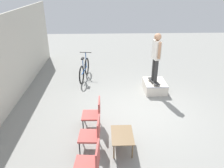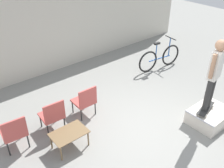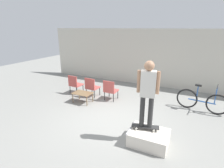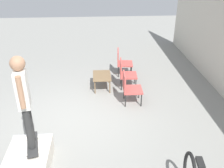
{
  "view_description": "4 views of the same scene",
  "coord_description": "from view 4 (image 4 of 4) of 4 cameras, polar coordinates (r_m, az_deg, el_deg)",
  "views": [
    {
      "loc": [
        -6.09,
        1.19,
        3.9
      ],
      "look_at": [
        -0.14,
        0.98,
        1.09
      ],
      "focal_mm": 35.0,
      "sensor_mm": 36.0,
      "label": 1
    },
    {
      "loc": [
        -3.61,
        -3.04,
        4.27
      ],
      "look_at": [
        -0.22,
        1.07,
        0.98
      ],
      "focal_mm": 40.0,
      "sensor_mm": 36.0,
      "label": 2
    },
    {
      "loc": [
        2.4,
        -4.85,
        3.05
      ],
      "look_at": [
        -0.35,
        0.83,
        1.0
      ],
      "focal_mm": 28.0,
      "sensor_mm": 36.0,
      "label": 3
    },
    {
      "loc": [
        5.25,
        0.61,
        3.73
      ],
      "look_at": [
        -0.11,
        0.98,
        0.95
      ],
      "focal_mm": 40.0,
      "sensor_mm": 36.0,
      "label": 4
    }
  ],
  "objects": [
    {
      "name": "skateboard_on_ramp",
      "position": [
        5.22,
        -17.69,
        -12.96
      ],
      "size": [
        0.77,
        0.37,
        0.07
      ],
      "rotation": [
        0.0,
        0.0,
        0.22
      ],
      "color": "#2D2D2D",
      "rests_on": "skate_ramp_box"
    },
    {
      "name": "person_skater",
      "position": [
        4.61,
        -19.58,
        -2.52
      ],
      "size": [
        0.56,
        0.26,
        1.81
      ],
      "rotation": [
        0.0,
        0.0,
        0.18
      ],
      "color": "#2D2D2D",
      "rests_on": "skateboard_on_ramp"
    },
    {
      "name": "coffee_table",
      "position": [
        7.73,
        -2.32,
        1.62
      ],
      "size": [
        0.8,
        0.55,
        0.43
      ],
      "color": "brown",
      "rests_on": "ground_plane"
    },
    {
      "name": "skate_ramp_box",
      "position": [
        5.32,
        -18.45,
        -16.12
      ],
      "size": [
        1.05,
        0.81,
        0.4
      ],
      "color": "silver",
      "rests_on": "ground_plane"
    },
    {
      "name": "patio_chair_left",
      "position": [
        8.59,
        2.35,
        5.23
      ],
      "size": [
        0.56,
        0.56,
        0.9
      ],
      "rotation": [
        0.0,
        0.0,
        3.06
      ],
      "color": "black",
      "rests_on": "ground_plane"
    },
    {
      "name": "patio_chair_center",
      "position": [
        7.73,
        3.08,
        2.6
      ],
      "size": [
        0.55,
        0.55,
        0.9
      ],
      "rotation": [
        0.0,
        0.0,
        3.08
      ],
      "color": "black",
      "rests_on": "ground_plane"
    },
    {
      "name": "ground_plane",
      "position": [
        6.47,
        -8.73,
        -8.2
      ],
      "size": [
        24.0,
        24.0,
        0.0
      ],
      "primitive_type": "plane",
      "color": "gray"
    },
    {
      "name": "patio_chair_right",
      "position": [
        6.89,
        4.0,
        -0.67
      ],
      "size": [
        0.53,
        0.53,
        0.9
      ],
      "rotation": [
        0.0,
        0.0,
        3.12
      ],
      "color": "black",
      "rests_on": "ground_plane"
    }
  ]
}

